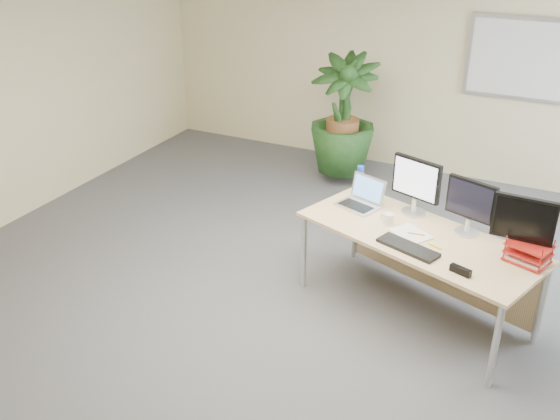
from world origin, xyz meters
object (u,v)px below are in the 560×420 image
at_px(monitor_left, 416,183).
at_px(monitor_right, 471,204).
at_px(desk, 424,247).
at_px(laptop, 361,199).
at_px(floor_plant, 343,124).

height_order(monitor_left, monitor_right, monitor_left).
relative_size(monitor_left, monitor_right, 1.08).
relative_size(desk, monitor_right, 4.57).
bearing_deg(laptop, monitor_left, 5.78).
relative_size(floor_plant, monitor_right, 3.24).
bearing_deg(floor_plant, desk, -54.66).
xyz_separation_m(monitor_right, laptop, (-0.94, 0.11, -0.20)).
xyz_separation_m(desk, laptop, (-0.64, 0.21, 0.22)).
bearing_deg(desk, monitor_left, 125.54).
height_order(floor_plant, monitor_right, floor_plant).
height_order(desk, floor_plant, floor_plant).
xyz_separation_m(floor_plant, monitor_right, (1.89, -2.15, 0.27)).
height_order(monitor_left, laptop, monitor_left).
bearing_deg(monitor_right, monitor_left, 161.72).
height_order(floor_plant, monitor_left, floor_plant).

